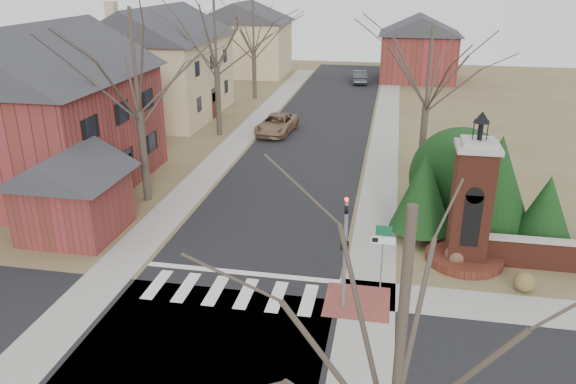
% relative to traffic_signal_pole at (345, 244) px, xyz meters
% --- Properties ---
extents(ground, '(120.00, 120.00, 0.00)m').
position_rel_traffic_signal_pole_xyz_m(ground, '(-4.30, -0.57, -2.59)').
color(ground, brown).
rests_on(ground, ground).
extents(main_street, '(8.00, 70.00, 0.01)m').
position_rel_traffic_signal_pole_xyz_m(main_street, '(-4.30, 21.43, -2.58)').
color(main_street, black).
rests_on(main_street, ground).
extents(cross_street, '(120.00, 8.00, 0.01)m').
position_rel_traffic_signal_pole_xyz_m(cross_street, '(-4.30, -3.57, -2.58)').
color(cross_street, black).
rests_on(cross_street, ground).
extents(crosswalk_zone, '(8.00, 2.20, 0.02)m').
position_rel_traffic_signal_pole_xyz_m(crosswalk_zone, '(-4.30, 0.23, -2.58)').
color(crosswalk_zone, silver).
rests_on(crosswalk_zone, ground).
extents(stop_bar, '(8.00, 0.35, 0.02)m').
position_rel_traffic_signal_pole_xyz_m(stop_bar, '(-4.30, 1.73, -2.58)').
color(stop_bar, silver).
rests_on(stop_bar, ground).
extents(sidewalk_right_main, '(2.00, 60.00, 0.02)m').
position_rel_traffic_signal_pole_xyz_m(sidewalk_right_main, '(0.90, 21.43, -2.58)').
color(sidewalk_right_main, gray).
rests_on(sidewalk_right_main, ground).
extents(sidewalk_left, '(2.00, 60.00, 0.02)m').
position_rel_traffic_signal_pole_xyz_m(sidewalk_left, '(-9.50, 21.43, -2.58)').
color(sidewalk_left, gray).
rests_on(sidewalk_left, ground).
extents(curb_apron, '(2.40, 2.40, 0.02)m').
position_rel_traffic_signal_pole_xyz_m(curb_apron, '(0.50, 0.43, -2.57)').
color(curb_apron, brown).
rests_on(curb_apron, ground).
extents(traffic_signal_pole, '(0.28, 0.41, 4.50)m').
position_rel_traffic_signal_pole_xyz_m(traffic_signal_pole, '(0.00, 0.00, 0.00)').
color(traffic_signal_pole, slate).
rests_on(traffic_signal_pole, ground).
extents(sign_post, '(0.90, 0.07, 2.75)m').
position_rel_traffic_signal_pole_xyz_m(sign_post, '(1.29, 1.41, -0.64)').
color(sign_post, slate).
rests_on(sign_post, ground).
extents(brick_gate_monument, '(3.20, 3.20, 6.47)m').
position_rel_traffic_signal_pole_xyz_m(brick_gate_monument, '(4.70, 4.42, -0.42)').
color(brick_gate_monument, '#5E281B').
rests_on(brick_gate_monument, ground).
extents(house_brick_left, '(9.80, 11.80, 9.42)m').
position_rel_traffic_signal_pole_xyz_m(house_brick_left, '(-17.31, 9.42, 2.07)').
color(house_brick_left, maroon).
rests_on(house_brick_left, ground).
extents(house_stucco_left, '(9.80, 12.80, 9.28)m').
position_rel_traffic_signal_pole_xyz_m(house_stucco_left, '(-17.80, 26.42, 2.01)').
color(house_stucco_left, '#D0B98A').
rests_on(house_stucco_left, ground).
extents(garage_left, '(4.80, 4.80, 4.29)m').
position_rel_traffic_signal_pole_xyz_m(garage_left, '(-12.82, 3.92, -0.35)').
color(garage_left, maroon).
rests_on(garage_left, ground).
extents(house_distant_left, '(10.80, 8.80, 8.53)m').
position_rel_traffic_signal_pole_xyz_m(house_distant_left, '(-16.31, 47.42, 1.66)').
color(house_distant_left, '#D0B98A').
rests_on(house_distant_left, ground).
extents(house_distant_right, '(8.80, 8.80, 7.30)m').
position_rel_traffic_signal_pole_xyz_m(house_distant_right, '(3.69, 47.42, 1.06)').
color(house_distant_right, maroon).
rests_on(house_distant_right, ground).
extents(evergreen_near, '(2.80, 2.80, 4.10)m').
position_rel_traffic_signal_pole_xyz_m(evergreen_near, '(2.90, 6.43, -0.29)').
color(evergreen_near, '#473D33').
rests_on(evergreen_near, ground).
extents(evergreen_mid, '(3.40, 3.40, 4.70)m').
position_rel_traffic_signal_pole_xyz_m(evergreen_mid, '(6.20, 7.63, 0.01)').
color(evergreen_mid, '#473D33').
rests_on(evergreen_mid, ground).
extents(evergreen_far, '(2.40, 2.40, 3.30)m').
position_rel_traffic_signal_pole_xyz_m(evergreen_far, '(8.20, 6.63, -0.69)').
color(evergreen_far, '#473D33').
rests_on(evergreen_far, ground).
extents(evergreen_mass, '(4.80, 4.80, 4.80)m').
position_rel_traffic_signal_pole_xyz_m(evergreen_mass, '(4.70, 8.93, -0.19)').
color(evergreen_mass, black).
rests_on(evergreen_mass, ground).
extents(bare_tree_0, '(8.05, 8.05, 11.15)m').
position_rel_traffic_signal_pole_xyz_m(bare_tree_0, '(-11.30, 8.43, 5.11)').
color(bare_tree_0, '#473D33').
rests_on(bare_tree_0, ground).
extents(bare_tree_1, '(8.40, 8.40, 11.64)m').
position_rel_traffic_signal_pole_xyz_m(bare_tree_1, '(-11.30, 21.43, 5.44)').
color(bare_tree_1, '#473D33').
rests_on(bare_tree_1, ground).
extents(bare_tree_2, '(7.35, 7.35, 10.19)m').
position_rel_traffic_signal_pole_xyz_m(bare_tree_2, '(-11.80, 34.43, 4.44)').
color(bare_tree_2, '#473D33').
rests_on(bare_tree_2, ground).
extents(bare_tree_3, '(7.00, 7.00, 9.70)m').
position_rel_traffic_signal_pole_xyz_m(bare_tree_3, '(3.20, 15.43, 4.10)').
color(bare_tree_3, '#473D33').
rests_on(bare_tree_3, ground).
extents(bare_tree_4, '(6.65, 6.65, 9.21)m').
position_rel_traffic_signal_pole_xyz_m(bare_tree_4, '(1.70, -9.57, 3.77)').
color(bare_tree_4, '#473D33').
rests_on(bare_tree_4, ground).
extents(pickup_truck, '(2.77, 5.27, 1.41)m').
position_rel_traffic_signal_pole_xyz_m(pickup_truck, '(-7.17, 22.60, -1.88)').
color(pickup_truck, '#846448').
rests_on(pickup_truck, ground).
extents(distant_car, '(1.92, 4.41, 1.41)m').
position_rel_traffic_signal_pole_xyz_m(distant_car, '(-2.45, 44.15, -1.88)').
color(distant_car, '#363A3E').
rests_on(distant_car, ground).
extents(dry_shrub_left, '(0.91, 0.91, 0.91)m').
position_rel_traffic_signal_pole_xyz_m(dry_shrub_left, '(4.30, 4.03, -2.13)').
color(dry_shrub_left, brown).
rests_on(dry_shrub_left, ground).
extents(dry_shrub_right, '(0.78, 0.78, 0.78)m').
position_rel_traffic_signal_pole_xyz_m(dry_shrub_right, '(6.70, 2.43, -2.19)').
color(dry_shrub_right, brown).
rests_on(dry_shrub_right, ground).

